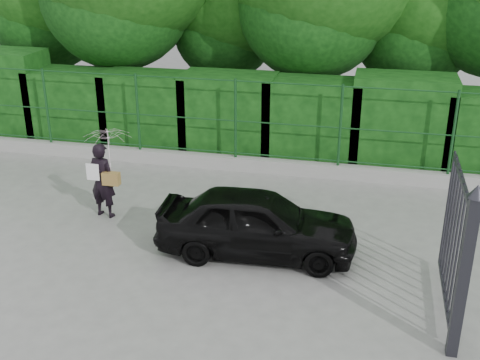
# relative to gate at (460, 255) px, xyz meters

# --- Properties ---
(ground) EXTENTS (80.00, 80.00, 0.00)m
(ground) POSITION_rel_gate_xyz_m (-4.60, 0.72, -1.19)
(ground) COLOR gray
(kerb) EXTENTS (14.00, 0.25, 0.30)m
(kerb) POSITION_rel_gate_xyz_m (-4.60, 5.22, -1.04)
(kerb) COLOR #9E9E99
(kerb) RESTS_ON ground
(fence) EXTENTS (14.13, 0.06, 1.80)m
(fence) POSITION_rel_gate_xyz_m (-4.38, 5.22, 0.01)
(fence) COLOR #133F1A
(fence) RESTS_ON kerb
(hedge) EXTENTS (14.20, 1.20, 2.28)m
(hedge) POSITION_rel_gate_xyz_m (-4.70, 6.22, -0.19)
(hedge) COLOR black
(hedge) RESTS_ON ground
(gate) EXTENTS (0.22, 2.33, 2.36)m
(gate) POSITION_rel_gate_xyz_m (0.00, 0.00, 0.00)
(gate) COLOR #25252C
(gate) RESTS_ON ground
(woman) EXTENTS (0.88, 0.89, 1.72)m
(woman) POSITION_rel_gate_xyz_m (-5.96, 2.36, -0.05)
(woman) COLOR black
(woman) RESTS_ON ground
(car) EXTENTS (3.37, 1.49, 1.13)m
(car) POSITION_rel_gate_xyz_m (-2.96, 1.55, -0.62)
(car) COLOR black
(car) RESTS_ON ground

